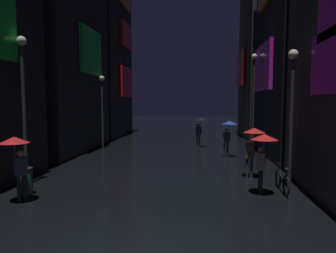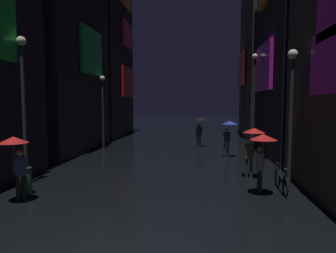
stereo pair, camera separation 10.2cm
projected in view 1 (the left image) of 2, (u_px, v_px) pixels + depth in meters
building_left_mid at (56, 3)px, 19.01m from camera, size 4.25×8.42×18.94m
building_left_far at (101, 42)px, 27.62m from camera, size 4.25×7.66×17.37m
building_right_far at (268, 32)px, 25.87m from camera, size 4.25×7.42×18.49m
pedestrian_foreground_right_red at (263, 147)px, 10.22m from camera, size 0.90×0.90×2.12m
pedestrian_foreground_left_red at (253, 139)px, 12.51m from camera, size 0.90×0.90×2.12m
pedestrian_midstreet_centre_red at (16, 151)px, 9.42m from camera, size 0.90×0.90×2.12m
pedestrian_near_crossing_blue at (228, 129)px, 17.19m from camera, size 0.90×0.90×2.12m
pedestrian_midstreet_left_black at (200, 124)px, 21.04m from camera, size 0.90×0.90×2.12m
bicycle_parked_at_storefront at (282, 181)px, 10.66m from camera, size 0.12×1.82×0.96m
streetlamp_left_near at (24, 93)px, 11.34m from camera, size 0.36×0.36×5.66m
streetlamp_right_far at (253, 92)px, 18.78m from camera, size 0.36×0.36×6.19m
streetlamp_right_near at (292, 101)px, 10.92m from camera, size 0.36×0.36×5.09m
streetlamp_left_far at (102, 103)px, 20.47m from camera, size 0.36×0.36×4.98m
trash_bin at (26, 181)px, 10.34m from camera, size 0.46×0.46×0.93m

